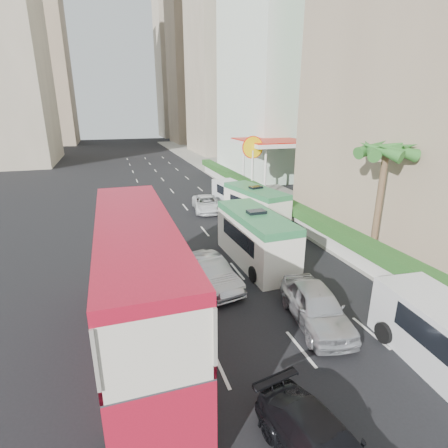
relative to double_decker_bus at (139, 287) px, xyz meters
name	(u,v)px	position (x,y,z in m)	size (l,w,h in m)	color
ground_plane	(285,318)	(6.00, 0.00, -2.53)	(200.00, 200.00, 0.00)	black
double_decker_bus	(139,287)	(0.00, 0.00, 0.00)	(2.50, 11.00, 5.06)	#AD1228
car_silver_lane_a	(210,286)	(3.66, 3.81, -2.53)	(1.60, 4.59, 1.51)	#B1B3B8
car_silver_lane_b	(315,323)	(7.03, -0.68, -2.53)	(1.92, 4.77, 1.63)	#B1B3B8
van_asset	(207,211)	(7.17, 17.26, -2.53)	(2.17, 4.70, 1.31)	silver
minibus_near	(255,238)	(7.01, 5.83, -1.03)	(2.26, 6.78, 3.01)	silver
minibus_far	(255,206)	(9.89, 12.70, -1.13)	(2.11, 6.33, 2.80)	silver
panel_van_far	(232,194)	(10.06, 18.70, -1.52)	(2.02, 5.06, 2.02)	silver
sidewalk	(254,186)	(15.00, 25.00, -2.44)	(6.00, 120.00, 0.18)	#99968C
kerb_wall	(274,208)	(12.20, 14.00, -1.85)	(0.30, 44.00, 1.00)	silver
hedge	(275,198)	(12.20, 14.00, -1.00)	(1.10, 44.00, 0.70)	#2D6626
palm_tree	(379,205)	(13.80, 4.00, 0.85)	(0.36, 0.36, 6.40)	brown
shell_station	(271,166)	(16.00, 23.00, 0.22)	(6.50, 8.00, 5.50)	silver
tower_mid	(234,16)	(24.00, 58.00, 22.47)	(16.00, 16.00, 50.00)	#B3A48D
tower_far_a	(198,52)	(23.00, 82.00, 19.47)	(14.00, 14.00, 44.00)	tan
tower_far_b	(181,70)	(23.00, 104.00, 17.47)	(14.00, 14.00, 40.00)	#B3A48D
tower_left_b	(30,45)	(-16.00, 90.00, 20.47)	(16.00, 16.00, 46.00)	tan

